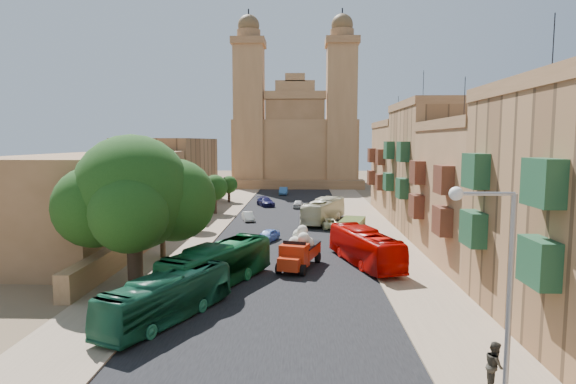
# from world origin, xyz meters

# --- Properties ---
(ground) EXTENTS (260.00, 260.00, 0.00)m
(ground) POSITION_xyz_m (0.00, 0.00, 0.00)
(ground) COLOR brown
(road_surface) EXTENTS (14.00, 140.00, 0.01)m
(road_surface) POSITION_xyz_m (0.00, 30.00, 0.01)
(road_surface) COLOR black
(road_surface) RESTS_ON ground
(sidewalk_east) EXTENTS (5.00, 140.00, 0.01)m
(sidewalk_east) POSITION_xyz_m (9.50, 30.00, 0.01)
(sidewalk_east) COLOR #856F57
(sidewalk_east) RESTS_ON ground
(sidewalk_west) EXTENTS (5.00, 140.00, 0.01)m
(sidewalk_west) POSITION_xyz_m (-9.50, 30.00, 0.01)
(sidewalk_west) COLOR #856F57
(sidewalk_west) RESTS_ON ground
(kerb_east) EXTENTS (0.25, 140.00, 0.12)m
(kerb_east) POSITION_xyz_m (7.00, 30.00, 0.06)
(kerb_east) COLOR #856F57
(kerb_east) RESTS_ON ground
(kerb_west) EXTENTS (0.25, 140.00, 0.12)m
(kerb_west) POSITION_xyz_m (-7.00, 30.00, 0.06)
(kerb_west) COLOR #856F57
(kerb_west) RESTS_ON ground
(townhouse_b) EXTENTS (9.00, 14.00, 14.90)m
(townhouse_b) POSITION_xyz_m (15.95, 11.00, 5.66)
(townhouse_b) COLOR olive
(townhouse_b) RESTS_ON ground
(townhouse_c) EXTENTS (9.00, 14.00, 17.40)m
(townhouse_c) POSITION_xyz_m (15.95, 25.00, 6.91)
(townhouse_c) COLOR #986C45
(townhouse_c) RESTS_ON ground
(townhouse_d) EXTENTS (9.00, 14.00, 15.90)m
(townhouse_d) POSITION_xyz_m (15.95, 39.00, 6.16)
(townhouse_d) COLOR olive
(townhouse_d) RESTS_ON ground
(west_wall) EXTENTS (1.00, 40.00, 1.80)m
(west_wall) POSITION_xyz_m (-12.50, 20.00, 0.90)
(west_wall) COLOR olive
(west_wall) RESTS_ON ground
(west_building_low) EXTENTS (10.00, 28.00, 8.40)m
(west_building_low) POSITION_xyz_m (-18.00, 18.00, 4.20)
(west_building_low) COLOR brown
(west_building_low) RESTS_ON ground
(west_building_mid) EXTENTS (10.00, 22.00, 10.00)m
(west_building_mid) POSITION_xyz_m (-18.00, 44.00, 5.00)
(west_building_mid) COLOR #986C45
(west_building_mid) RESTS_ON ground
(church) EXTENTS (28.00, 22.50, 36.30)m
(church) POSITION_xyz_m (-0.00, 78.61, 9.52)
(church) COLOR olive
(church) RESTS_ON ground
(ficus_tree) EXTENTS (10.08, 9.27, 10.08)m
(ficus_tree) POSITION_xyz_m (-9.41, 4.01, 5.96)
(ficus_tree) COLOR #35251A
(ficus_tree) RESTS_ON ground
(street_tree_a) EXTENTS (3.22, 3.22, 4.95)m
(street_tree_a) POSITION_xyz_m (-10.00, 12.00, 3.31)
(street_tree_a) COLOR #35251A
(street_tree_a) RESTS_ON ground
(street_tree_b) EXTENTS (2.94, 2.94, 4.53)m
(street_tree_b) POSITION_xyz_m (-10.00, 24.00, 3.02)
(street_tree_b) COLOR #35251A
(street_tree_b) RESTS_ON ground
(street_tree_c) EXTENTS (3.38, 3.38, 5.20)m
(street_tree_c) POSITION_xyz_m (-10.00, 36.00, 3.48)
(street_tree_c) COLOR #35251A
(street_tree_c) RESTS_ON ground
(street_tree_d) EXTENTS (2.72, 2.72, 4.19)m
(street_tree_d) POSITION_xyz_m (-10.00, 48.00, 2.79)
(street_tree_d) COLOR #35251A
(street_tree_d) RESTS_ON ground
(streetlamp) EXTENTS (2.11, 0.44, 8.22)m
(streetlamp) POSITION_xyz_m (7.72, -12.00, 5.20)
(streetlamp) COLOR gray
(streetlamp) RESTS_ON ground
(red_truck) EXTENTS (3.49, 5.75, 3.18)m
(red_truck) POSITION_xyz_m (1.38, 8.86, 1.40)
(red_truck) COLOR #B8280E
(red_truck) RESTS_ON ground
(olive_pickup) EXTENTS (3.20, 5.09, 1.95)m
(olive_pickup) POSITION_xyz_m (6.50, 20.00, 0.95)
(olive_pickup) COLOR #43521F
(olive_pickup) RESTS_ON ground
(bus_green_south) EXTENTS (5.72, 9.15, 2.53)m
(bus_green_south) POSITION_xyz_m (-5.60, -2.09, 1.27)
(bus_green_south) COLOR #185A3C
(bus_green_south) RESTS_ON ground
(bus_green_north) EXTENTS (6.47, 10.32, 2.86)m
(bus_green_north) POSITION_xyz_m (-4.00, 4.11, 1.43)
(bus_green_north) COLOR #136030
(bus_green_north) RESTS_ON ground
(bus_red_east) EXTENTS (5.02, 10.20, 2.77)m
(bus_red_east) POSITION_xyz_m (6.50, 10.04, 1.38)
(bus_red_east) COLOR #C10500
(bus_red_east) RESTS_ON ground
(bus_cream_east) EXTENTS (5.67, 10.31, 2.82)m
(bus_cream_east) POSITION_xyz_m (4.14, 29.61, 1.41)
(bus_cream_east) COLOR beige
(bus_cream_east) RESTS_ON ground
(car_blue_a) EXTENTS (2.48, 3.66, 1.16)m
(car_blue_a) POSITION_xyz_m (-1.70, 18.59, 0.58)
(car_blue_a) COLOR #587FCC
(car_blue_a) RESTS_ON ground
(car_white_a) EXTENTS (1.95, 3.50, 1.09)m
(car_white_a) POSITION_xyz_m (-4.97, 30.35, 0.55)
(car_white_a) COLOR silver
(car_white_a) RESTS_ON ground
(car_cream) EXTENTS (2.69, 4.27, 1.10)m
(car_cream) POSITION_xyz_m (4.46, 25.95, 0.55)
(car_cream) COLOR beige
(car_cream) RESTS_ON ground
(car_dkblue) EXTENTS (3.37, 4.85, 1.30)m
(car_dkblue) POSITION_xyz_m (-3.88, 43.64, 0.65)
(car_dkblue) COLOR #141442
(car_dkblue) RESTS_ON ground
(car_white_b) EXTENTS (1.60, 3.53, 1.18)m
(car_white_b) POSITION_xyz_m (0.99, 41.94, 0.59)
(car_white_b) COLOR silver
(car_white_b) RESTS_ON ground
(car_blue_b) EXTENTS (1.47, 4.06, 1.33)m
(car_blue_b) POSITION_xyz_m (-1.87, 59.16, 0.67)
(car_blue_b) COLOR teal
(car_blue_b) RESTS_ON ground
(pedestrian_a) EXTENTS (0.62, 0.50, 1.47)m
(pedestrian_a) POSITION_xyz_m (7.50, 7.70, 0.74)
(pedestrian_a) COLOR black
(pedestrian_a) RESTS_ON ground
(pedestrian_b) EXTENTS (0.86, 1.03, 1.91)m
(pedestrian_b) POSITION_xyz_m (9.12, -8.91, 0.96)
(pedestrian_b) COLOR #302D25
(pedestrian_b) RESTS_ON ground
(pedestrian_c) EXTENTS (0.70, 1.01, 1.59)m
(pedestrian_c) POSITION_xyz_m (7.72, 20.75, 0.80)
(pedestrian_c) COLOR #33353C
(pedestrian_c) RESTS_ON ground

